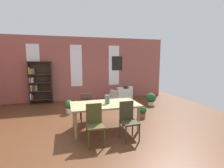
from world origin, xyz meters
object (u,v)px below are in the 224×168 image
(armchair_white, at_px, (122,96))
(potted_plant_corner, at_px, (151,98))
(vase_on_table, at_px, (107,99))
(dining_chair_near_right, at_px, (128,119))
(dining_chair_near_left, at_px, (95,123))
(dining_chair_far_left, at_px, (86,106))
(dining_table, at_px, (105,106))
(potted_plant_by_shelf, at_px, (142,111))
(bookshelf_tall, at_px, (39,82))
(potted_plant_window, at_px, (69,106))

(armchair_white, relative_size, potted_plant_corner, 1.84)
(vase_on_table, bearing_deg, dining_chair_near_right, -64.86)
(dining_chair_near_left, relative_size, dining_chair_far_left, 1.00)
(dining_table, distance_m, dining_chair_far_left, 0.88)
(vase_on_table, distance_m, potted_plant_corner, 3.26)
(potted_plant_by_shelf, bearing_deg, dining_chair_near_right, -127.62)
(bookshelf_tall, relative_size, potted_plant_window, 3.92)
(dining_chair_near_left, distance_m, bookshelf_tall, 4.81)
(bookshelf_tall, relative_size, potted_plant_corner, 3.56)
(bookshelf_tall, xyz_separation_m, potted_plant_corner, (4.76, -1.69, -0.67))
(bookshelf_tall, bearing_deg, potted_plant_window, -56.16)
(dining_chair_near_right, height_order, dining_chair_far_left, same)
(dining_chair_far_left, height_order, potted_plant_by_shelf, dining_chair_far_left)
(dining_table, bearing_deg, dining_chair_near_right, -60.60)
(dining_chair_near_right, distance_m, dining_chair_far_left, 1.72)
(armchair_white, distance_m, potted_plant_window, 2.72)
(bookshelf_tall, height_order, armchair_white, bookshelf_tall)
(dining_chair_near_right, relative_size, dining_chair_far_left, 1.00)
(dining_chair_far_left, relative_size, bookshelf_tall, 0.50)
(dining_chair_far_left, bearing_deg, dining_table, -60.13)
(dining_table, bearing_deg, potted_plant_by_shelf, 23.48)
(bookshelf_tall, height_order, potted_plant_by_shelf, bookshelf_tall)
(potted_plant_window, bearing_deg, dining_chair_near_right, -62.19)
(dining_chair_far_left, bearing_deg, dining_chair_near_left, -89.88)
(dining_table, relative_size, potted_plant_window, 3.89)
(armchair_white, height_order, potted_plant_window, armchair_white)
(vase_on_table, xyz_separation_m, dining_chair_far_left, (-0.50, 0.75, -0.36))
(potted_plant_by_shelf, bearing_deg, bookshelf_tall, 140.47)
(potted_plant_window, bearing_deg, armchair_white, 25.20)
(dining_table, relative_size, dining_chair_far_left, 2.00)
(potted_plant_window, bearing_deg, vase_on_table, -61.13)
(dining_table, height_order, dining_chair_near_right, dining_chair_near_right)
(bookshelf_tall, height_order, potted_plant_window, bookshelf_tall)
(vase_on_table, xyz_separation_m, potted_plant_window, (-1.00, 1.82, -0.61))
(vase_on_table, height_order, dining_chair_far_left, vase_on_table)
(dining_chair_near_right, height_order, bookshelf_tall, bookshelf_tall)
(vase_on_table, distance_m, bookshelf_tall, 4.34)
(dining_table, bearing_deg, armchair_white, 62.76)
(potted_plant_corner, bearing_deg, potted_plant_window, -176.86)
(vase_on_table, bearing_deg, potted_plant_window, 118.87)
(dining_table, xyz_separation_m, dining_chair_far_left, (-0.43, 0.75, -0.17))
(dining_table, distance_m, dining_chair_near_left, 0.88)
(dining_chair_near_left, relative_size, potted_plant_by_shelf, 2.41)
(dining_chair_near_right, relative_size, potted_plant_window, 1.94)
(dining_chair_far_left, height_order, bookshelf_tall, bookshelf_tall)
(vase_on_table, bearing_deg, dining_table, -180.00)
(dining_table, distance_m, armchair_white, 3.37)
(dining_chair_near_right, distance_m, potted_plant_window, 2.91)
(dining_chair_far_left, height_order, armchair_white, dining_chair_far_left)
(bookshelf_tall, bearing_deg, dining_table, -59.33)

